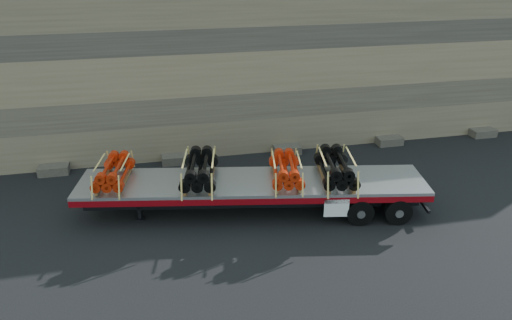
{
  "coord_description": "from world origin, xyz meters",
  "views": [
    {
      "loc": [
        -3.92,
        -15.34,
        8.79
      ],
      "look_at": [
        -0.29,
        0.9,
        1.5
      ],
      "focal_mm": 35.0,
      "sensor_mm": 36.0,
      "label": 1
    }
  ],
  "objects_px": {
    "bundle_rear": "(336,168)",
    "bundle_midfront": "(200,170)",
    "trailer": "(252,196)",
    "bundle_midrear": "(286,170)",
    "bundle_front": "(114,173)"
  },
  "relations": [
    {
      "from": "bundle_front",
      "to": "bundle_midrear",
      "type": "xyz_separation_m",
      "value": [
        5.8,
        -1.1,
        0.0
      ]
    },
    {
      "from": "trailer",
      "to": "bundle_front",
      "type": "xyz_separation_m",
      "value": [
        -4.65,
        0.88,
        0.97
      ]
    },
    {
      "from": "bundle_front",
      "to": "bundle_midrear",
      "type": "bearing_deg",
      "value": 0.0
    },
    {
      "from": "bundle_midrear",
      "to": "bundle_rear",
      "type": "relative_size",
      "value": 0.89
    },
    {
      "from": "trailer",
      "to": "bundle_midfront",
      "type": "xyz_separation_m",
      "value": [
        -1.77,
        0.34,
        1.02
      ]
    },
    {
      "from": "bundle_front",
      "to": "bundle_midfront",
      "type": "bearing_deg",
      "value": -0.0
    },
    {
      "from": "bundle_rear",
      "to": "bundle_midfront",
      "type": "bearing_deg",
      "value": 180.0
    },
    {
      "from": "bundle_front",
      "to": "bundle_midrear",
      "type": "relative_size",
      "value": 0.99
    },
    {
      "from": "trailer",
      "to": "bundle_midrear",
      "type": "relative_size",
      "value": 5.63
    },
    {
      "from": "trailer",
      "to": "bundle_midfront",
      "type": "distance_m",
      "value": 2.07
    },
    {
      "from": "bundle_midrear",
      "to": "bundle_midfront",
      "type": "bearing_deg",
      "value": 180.0
    },
    {
      "from": "bundle_midrear",
      "to": "bundle_rear",
      "type": "height_order",
      "value": "bundle_rear"
    },
    {
      "from": "trailer",
      "to": "bundle_midrear",
      "type": "height_order",
      "value": "bundle_midrear"
    },
    {
      "from": "bundle_midfront",
      "to": "bundle_midrear",
      "type": "bearing_deg",
      "value": 0.0
    },
    {
      "from": "bundle_front",
      "to": "bundle_midfront",
      "type": "height_order",
      "value": "bundle_midfront"
    }
  ]
}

